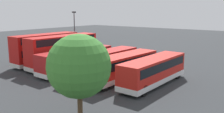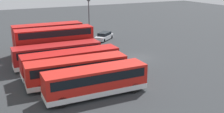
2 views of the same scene
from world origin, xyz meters
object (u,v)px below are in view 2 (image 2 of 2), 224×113
object	(u,v)px
car_hatchback_silver	(104,36)
bus_double_decker_fifth	(55,42)
bus_single_deck_near_end	(96,81)
bus_single_deck_third	(71,62)
bus_double_decker_sixth	(48,37)
bus_single_deck_second	(77,70)
lamp_post_tall	(89,19)
bus_single_deck_fourth	(58,54)

from	to	relation	value
car_hatchback_silver	bus_double_decker_fifth	bearing A→B (deg)	123.56
bus_single_deck_near_end	bus_single_deck_third	bearing A→B (deg)	2.26
bus_double_decker_sixth	car_hatchback_silver	distance (m)	12.19
bus_single_deck_near_end	car_hatchback_silver	distance (m)	24.42
bus_single_deck_second	bus_double_decker_sixth	world-z (taller)	bus_double_decker_sixth
bus_single_deck_near_end	lamp_post_tall	size ratio (longest dim) A/B	1.36
bus_single_deck_second	lamp_post_tall	bearing A→B (deg)	-26.46
bus_single_deck_fourth	lamp_post_tall	world-z (taller)	lamp_post_tall
car_hatchback_silver	bus_single_deck_third	bearing A→B (deg)	142.54
bus_double_decker_fifth	bus_single_deck_second	bearing A→B (deg)	177.91
bus_single_deck_fourth	bus_double_decker_fifth	world-z (taller)	bus_double_decker_fifth
bus_single_deck_second	bus_single_deck_fourth	size ratio (longest dim) A/B	0.98
bus_double_decker_fifth	bus_double_decker_sixth	xyz separation A→B (m)	(3.65, 0.09, -0.00)
bus_single_deck_near_end	car_hatchback_silver	size ratio (longest dim) A/B	2.27
bus_single_deck_second	lamp_post_tall	distance (m)	17.76
bus_double_decker_sixth	bus_double_decker_fifth	bearing A→B (deg)	-178.58
bus_single_deck_third	bus_single_deck_fourth	bearing A→B (deg)	8.64
bus_single_deck_fourth	lamp_post_tall	distance (m)	12.07
bus_single_deck_third	bus_single_deck_fourth	world-z (taller)	same
car_hatchback_silver	bus_single_deck_near_end	bearing A→B (deg)	153.08
bus_single_deck_second	car_hatchback_silver	size ratio (longest dim) A/B	2.44
bus_single_deck_third	bus_double_decker_fifth	distance (m)	7.30
bus_single_deck_second	lamp_post_tall	xyz separation A→B (m)	(15.68, -7.80, 2.97)
bus_single_deck_near_end	bus_single_deck_third	distance (m)	6.99
bus_single_deck_third	car_hatchback_silver	distance (m)	18.64
bus_single_deck_fourth	bus_double_decker_fifth	size ratio (longest dim) A/B	1.05
bus_single_deck_near_end	bus_double_decker_fifth	bearing A→B (deg)	1.15
bus_single_deck_second	car_hatchback_silver	xyz separation A→B (m)	(18.00, -11.72, -0.92)
bus_single_deck_third	bus_double_decker_sixth	size ratio (longest dim) A/B	1.13
bus_single_deck_fourth	car_hatchback_silver	world-z (taller)	bus_single_deck_fourth
bus_single_deck_near_end	bus_single_deck_fourth	distance (m)	10.95
bus_single_deck_near_end	bus_double_decker_fifth	distance (m)	14.26
bus_single_deck_second	lamp_post_tall	size ratio (longest dim) A/B	1.46
bus_single_deck_third	car_hatchback_silver	bearing A→B (deg)	-37.46
bus_single_deck_near_end	bus_single_deck_third	xyz separation A→B (m)	(6.98, 0.28, 0.00)
lamp_post_tall	bus_single_deck_near_end	bearing A→B (deg)	159.85
bus_single_deck_near_end	lamp_post_tall	bearing A→B (deg)	-20.15
bus_double_decker_fifth	car_hatchback_silver	xyz separation A→B (m)	(7.52, -11.33, -1.75)
bus_single_deck_second	bus_double_decker_sixth	size ratio (longest dim) A/B	1.07
bus_single_deck_third	lamp_post_tall	xyz separation A→B (m)	(12.46, -7.41, 2.97)
bus_double_decker_fifth	lamp_post_tall	bearing A→B (deg)	-54.97
bus_single_deck_second	bus_double_decker_sixth	xyz separation A→B (m)	(14.12, -0.29, 0.82)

